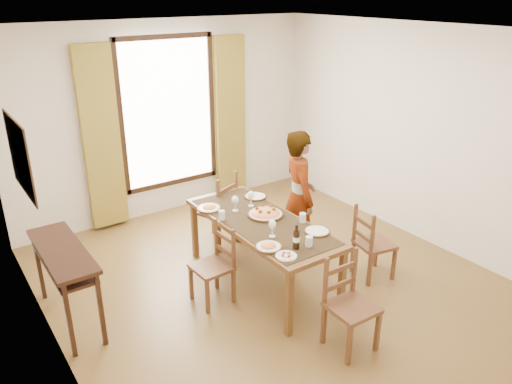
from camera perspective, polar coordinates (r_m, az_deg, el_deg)
ground at (r=5.69m, az=1.87°, el=-10.31°), size 5.00×5.00×0.00m
room_shell at (r=5.12m, az=1.19°, el=5.01°), size 4.60×5.10×2.74m
console_table at (r=5.10m, az=-21.17°, el=-7.20°), size 0.38×1.20×0.80m
dining_table at (r=5.38m, az=0.63°, el=-3.91°), size 0.79×1.96×0.76m
chair_west at (r=5.23m, az=-4.81°, el=-8.53°), size 0.39×0.39×0.84m
chair_north at (r=6.31m, az=-4.39°, el=-2.23°), size 0.56×0.56×0.97m
chair_south at (r=4.66m, az=10.63°, el=-12.74°), size 0.41×0.41×0.90m
chair_east at (r=5.75m, az=13.14°, el=-5.93°), size 0.45×0.45×0.86m
man at (r=5.83m, az=4.93°, el=-0.60°), size 0.82×0.75×1.60m
plate_sw at (r=4.80m, az=1.44°, el=-6.11°), size 0.27×0.27×0.05m
plate_se at (r=5.12m, az=6.99°, el=-4.31°), size 0.27×0.27×0.05m
plate_nw at (r=5.63m, az=-5.38°, el=-1.69°), size 0.27×0.27×0.05m
plate_ne at (r=5.91m, az=-0.07°, el=-0.37°), size 0.27×0.27×0.05m
pasta_platter at (r=5.44m, az=1.08°, el=-2.21°), size 0.40×0.40×0.10m
caprese_plate at (r=4.66m, az=3.47°, el=-7.19°), size 0.20×0.20×0.04m
wine_glass_a at (r=4.97m, az=1.88°, el=-4.18°), size 0.08×0.08×0.18m
wine_glass_b at (r=5.65m, az=-0.58°, el=-0.77°), size 0.08×0.08×0.18m
wine_glass_c at (r=5.53m, az=-2.40°, el=-1.31°), size 0.08×0.08×0.18m
tumbler_a at (r=5.32m, az=5.36°, el=-2.94°), size 0.07×0.07×0.10m
tumbler_b at (r=5.36m, az=-3.94°, el=-2.65°), size 0.07×0.07×0.10m
tumbler_c at (r=4.84m, az=6.08°, el=-5.63°), size 0.07×0.07×0.10m
wine_bottle at (r=4.76m, az=4.64°, el=-5.11°), size 0.07×0.07×0.25m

